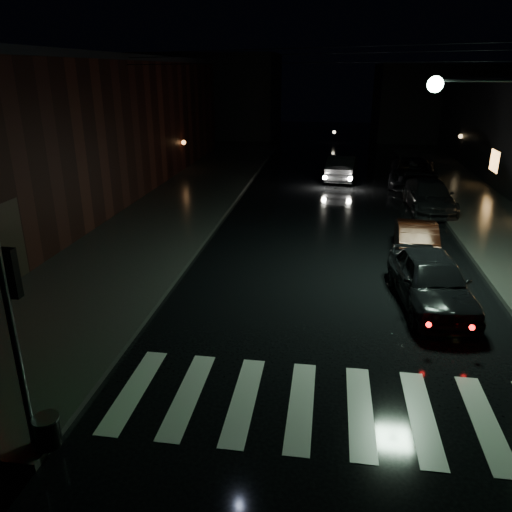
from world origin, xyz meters
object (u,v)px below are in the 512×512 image
at_px(parked_car_b, 417,243).
at_px(parked_car_c, 429,196).
at_px(oncoming_car, 342,167).
at_px(parked_car_d, 413,173).
at_px(parked_car_a, 431,280).

relative_size(parked_car_b, parked_car_c, 0.80).
distance_m(parked_car_b, oncoming_car, 14.03).
bearing_deg(parked_car_b, parked_car_d, 86.19).
bearing_deg(oncoming_car, parked_car_c, 127.63).
bearing_deg(parked_car_d, parked_car_b, -89.66).
relative_size(parked_car_b, oncoming_car, 0.84).
xyz_separation_m(parked_car_a, oncoming_car, (-2.30, 17.54, -0.00)).
distance_m(parked_car_c, oncoming_car, 7.80).
bearing_deg(parked_car_a, oncoming_car, 91.86).
relative_size(parked_car_a, parked_car_b, 1.16).
bearing_deg(parked_car_c, parked_car_b, -104.29).
relative_size(parked_car_c, oncoming_car, 1.05).
height_order(parked_car_d, oncoming_car, parked_car_d).
height_order(parked_car_a, oncoming_car, parked_car_a).
bearing_deg(parked_car_a, parked_car_c, 75.02).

